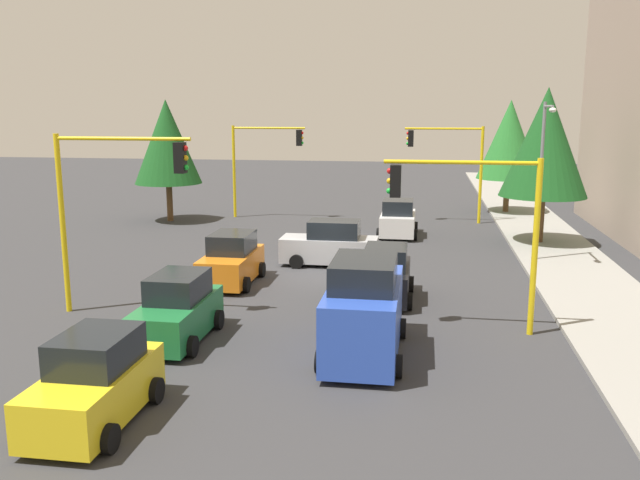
{
  "coord_description": "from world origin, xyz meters",
  "views": [
    {
      "loc": [
        25.81,
        4.19,
        6.7
      ],
      "look_at": [
        -1.49,
        -0.11,
        1.2
      ],
      "focal_mm": 37.1,
      "sensor_mm": 36.0,
      "label": 1
    }
  ],
  "objects": [
    {
      "name": "ground_plane",
      "position": [
        0.0,
        0.0,
        0.0
      ],
      "size": [
        120.0,
        120.0,
        0.0
      ],
      "primitive_type": "plane",
      "color": "#353538"
    },
    {
      "name": "sidewalk_kerb",
      "position": [
        -5.0,
        10.5,
        0.07
      ],
      "size": [
        80.0,
        4.0,
        0.15
      ],
      "primitive_type": "cube",
      "color": "gray",
      "rests_on": "ground"
    },
    {
      "name": "lane_arrow_near",
      "position": [
        11.51,
        -3.0,
        0.01
      ],
      "size": [
        2.4,
        1.1,
        1.1
      ],
      "color": "silver",
      "rests_on": "ground"
    },
    {
      "name": "traffic_signal_near_right",
      "position": [
        6.0,
        -5.73,
        4.18
      ],
      "size": [
        0.36,
        4.59,
        5.92
      ],
      "color": "yellow",
      "rests_on": "ground"
    },
    {
      "name": "traffic_signal_far_right",
      "position": [
        -14.0,
        -5.7,
        4.03
      ],
      "size": [
        0.36,
        4.59,
        5.7
      ],
      "color": "yellow",
      "rests_on": "ground"
    },
    {
      "name": "traffic_signal_far_left",
      "position": [
        -14.0,
        5.7,
        4.04
      ],
      "size": [
        0.36,
        4.59,
        5.71
      ],
      "color": "yellow",
      "rests_on": "ground"
    },
    {
      "name": "traffic_signal_near_left",
      "position": [
        6.0,
        5.64,
        3.77
      ],
      "size": [
        0.36,
        4.59,
        5.31
      ],
      "color": "yellow",
      "rests_on": "ground"
    },
    {
      "name": "street_lamp_curbside",
      "position": [
        -3.61,
        9.2,
        4.35
      ],
      "size": [
        2.15,
        0.28,
        7.0
      ],
      "color": "slate",
      "rests_on": "ground"
    },
    {
      "name": "tree_roadside_mid",
      "position": [
        -8.0,
        10.0,
        5.08
      ],
      "size": [
        4.23,
        4.23,
        7.73
      ],
      "color": "brown",
      "rests_on": "ground"
    },
    {
      "name": "tree_opposite_side",
      "position": [
        -12.0,
        -11.0,
        4.76
      ],
      "size": [
        3.98,
        3.98,
        7.26
      ],
      "color": "brown",
      "rests_on": "ground"
    },
    {
      "name": "tree_roadside_far",
      "position": [
        -18.0,
        9.5,
        4.77
      ],
      "size": [
        3.98,
        3.98,
        7.27
      ],
      "color": "brown",
      "rests_on": "ground"
    },
    {
      "name": "delivery_van_blue",
      "position": [
        8.48,
        2.69,
        1.28
      ],
      "size": [
        4.8,
        2.22,
        2.77
      ],
      "color": "blue",
      "rests_on": "ground"
    },
    {
      "name": "car_silver",
      "position": [
        -2.0,
        0.27,
        0.9
      ],
      "size": [
        1.94,
        4.17,
        1.98
      ],
      "color": "#B2B5BA",
      "rests_on": "ground"
    },
    {
      "name": "car_green",
      "position": [
        8.13,
        -2.82,
        0.9
      ],
      "size": [
        3.86,
        1.93,
        1.98
      ],
      "color": "#1E7238",
      "rests_on": "ground"
    },
    {
      "name": "car_yellow",
      "position": [
        13.38,
        -2.68,
        0.9
      ],
      "size": [
        3.72,
        1.98,
        1.98
      ],
      "color": "yellow",
      "rests_on": "ground"
    },
    {
      "name": "car_white",
      "position": [
        -9.2,
        2.89,
        0.9
      ],
      "size": [
        3.67,
        2.09,
        1.98
      ],
      "color": "white",
      "rests_on": "ground"
    },
    {
      "name": "car_black",
      "position": [
        2.99,
        2.96,
        0.89
      ],
      "size": [
        3.64,
        1.95,
        1.98
      ],
      "color": "black",
      "rests_on": "ground"
    },
    {
      "name": "car_orange",
      "position": [
        1.63,
        -3.1,
        0.9
      ],
      "size": [
        3.85,
        2.03,
        1.98
      ],
      "color": "orange",
      "rests_on": "ground"
    }
  ]
}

